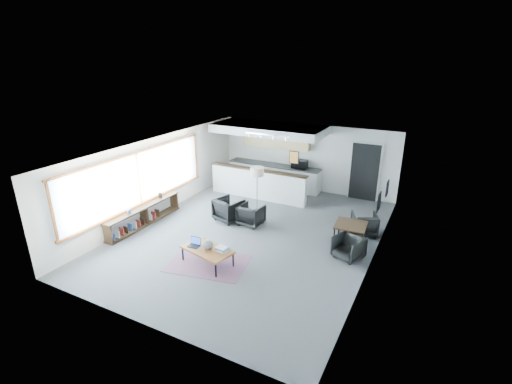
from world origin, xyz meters
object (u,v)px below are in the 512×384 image
at_px(armchair_left, 229,208).
at_px(armchair_right, 251,214).
at_px(book_stack, 222,249).
at_px(dining_chair_far, 364,225).
at_px(coffee_table, 207,250).
at_px(dining_table, 351,226).
at_px(microwave, 299,163).
at_px(laptop, 195,243).
at_px(ceramic_pot, 208,245).
at_px(floor_lamp, 257,173).
at_px(dining_chair_near, 349,248).

bearing_deg(armchair_left, armchair_right, -162.26).
bearing_deg(book_stack, dining_chair_far, 50.75).
xyz_separation_m(armchair_left, dining_chair_far, (4.11, 1.00, -0.09)).
xyz_separation_m(coffee_table, dining_table, (3.01, 2.56, 0.23)).
relative_size(book_stack, microwave, 0.63).
height_order(laptop, ceramic_pot, ceramic_pot).
bearing_deg(dining_chair_far, floor_lamp, -24.05).
xyz_separation_m(dining_chair_far, microwave, (-3.10, 2.60, 0.82)).
height_order(ceramic_pot, microwave, microwave).
distance_m(laptop, microwave, 6.20).
bearing_deg(armchair_right, dining_chair_far, -160.58).
relative_size(coffee_table, book_stack, 4.00).
distance_m(book_stack, dining_table, 3.61).
bearing_deg(dining_chair_near, floor_lamp, 177.46).
distance_m(coffee_table, dining_chair_far, 4.78).
distance_m(laptop, ceramic_pot, 0.43).
relative_size(ceramic_pot, book_stack, 0.73).
xyz_separation_m(book_stack, dining_chair_far, (2.82, 3.45, -0.17)).
relative_size(armchair_left, microwave, 1.39).
distance_m(ceramic_pot, dining_table, 3.93).
bearing_deg(book_stack, floor_lamp, 103.07).
distance_m(ceramic_pot, dining_chair_far, 4.77).
height_order(floor_lamp, dining_table, floor_lamp).
relative_size(coffee_table, armchair_right, 2.01).
height_order(book_stack, dining_table, dining_table).
bearing_deg(coffee_table, microwave, 101.36).
height_order(armchair_right, floor_lamp, floor_lamp).
bearing_deg(dining_chair_far, armchair_right, -6.80).
relative_size(laptop, book_stack, 0.87).
relative_size(floor_lamp, dining_chair_near, 2.68).
height_order(armchair_left, dining_chair_far, armchair_left).
height_order(laptop, dining_chair_near, laptop).
bearing_deg(book_stack, microwave, 92.66).
relative_size(armchair_right, microwave, 1.25).
relative_size(book_stack, dining_table, 0.41).
relative_size(coffee_table, dining_table, 1.64).
relative_size(laptop, microwave, 0.54).
xyz_separation_m(book_stack, floor_lamp, (-0.82, 3.51, 0.89)).
bearing_deg(ceramic_pot, laptop, 178.34).
bearing_deg(armchair_right, book_stack, 104.50).
bearing_deg(coffee_table, book_stack, 27.04).
relative_size(book_stack, dining_chair_near, 0.62).
xyz_separation_m(laptop, book_stack, (0.76, 0.10, -0.02)).
bearing_deg(floor_lamp, laptop, -89.15).
distance_m(coffee_table, floor_lamp, 3.77).
distance_m(armchair_right, floor_lamp, 1.47).
xyz_separation_m(dining_chair_near, dining_chair_far, (0.06, 1.60, 0.02)).
relative_size(armchair_left, floor_lamp, 0.51).
bearing_deg(ceramic_pot, dining_chair_near, 32.36).
height_order(book_stack, floor_lamp, floor_lamp).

